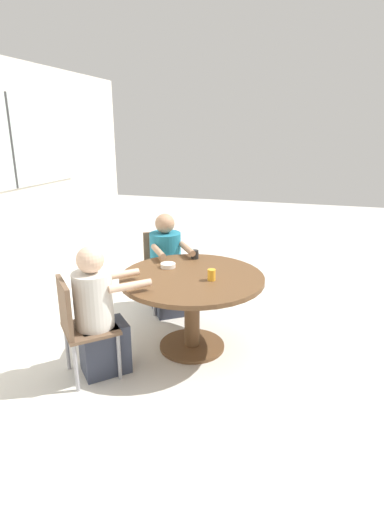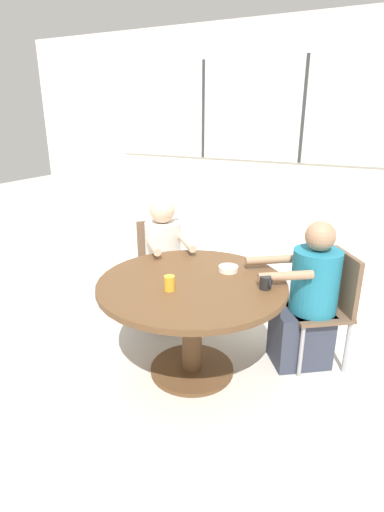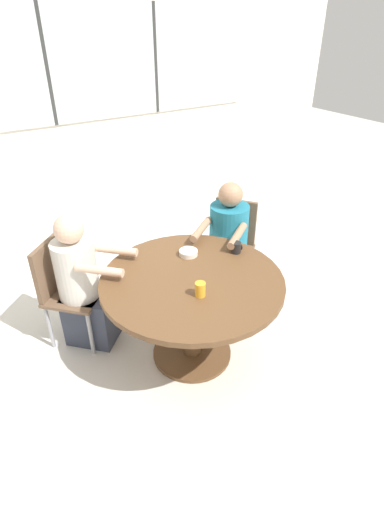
{
  "view_description": "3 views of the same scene",
  "coord_description": "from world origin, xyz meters",
  "px_view_note": "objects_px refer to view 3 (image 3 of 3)",
  "views": [
    {
      "loc": [
        -3.15,
        -0.94,
        1.94
      ],
      "look_at": [
        0.0,
        0.0,
        0.89
      ],
      "focal_mm": 28.0,
      "sensor_mm": 36.0,
      "label": 1
    },
    {
      "loc": [
        1.13,
        -2.17,
        1.79
      ],
      "look_at": [
        0.0,
        0.0,
        0.89
      ],
      "focal_mm": 28.0,
      "sensor_mm": 36.0,
      "label": 2
    },
    {
      "loc": [
        -1.22,
        -1.89,
        2.27
      ],
      "look_at": [
        0.0,
        0.0,
        0.89
      ],
      "focal_mm": 28.0,
      "sensor_mm": 36.0,
      "label": 3
    }
  ],
  "objects_px": {
    "person_woman_green_shirt": "(227,249)",
    "person_man_blue_shirt": "(83,288)",
    "bowl_white_shallow": "(188,253)",
    "chair_for_woman_green_shirt": "(232,239)",
    "chair_for_man_blue_shirt": "(63,284)",
    "juice_glass": "(200,289)",
    "coffee_mug": "(237,247)"
  },
  "relations": [
    {
      "from": "chair_for_man_blue_shirt",
      "to": "juice_glass",
      "type": "relative_size",
      "value": 8.74
    },
    {
      "from": "bowl_white_shallow",
      "to": "chair_for_woman_green_shirt",
      "type": "bearing_deg",
      "value": 24.97
    },
    {
      "from": "person_man_blue_shirt",
      "to": "bowl_white_shallow",
      "type": "distance_m",
      "value": 0.84
    },
    {
      "from": "juice_glass",
      "to": "person_woman_green_shirt",
      "type": "bearing_deg",
      "value": 42.57
    },
    {
      "from": "chair_for_man_blue_shirt",
      "to": "bowl_white_shallow",
      "type": "relative_size",
      "value": 6.09
    },
    {
      "from": "coffee_mug",
      "to": "bowl_white_shallow",
      "type": "bearing_deg",
      "value": 152.97
    },
    {
      "from": "person_woman_green_shirt",
      "to": "bowl_white_shallow",
      "type": "bearing_deg",
      "value": 76.06
    },
    {
      "from": "coffee_mug",
      "to": "bowl_white_shallow",
      "type": "relative_size",
      "value": 0.62
    },
    {
      "from": "chair_for_woman_green_shirt",
      "to": "bowl_white_shallow",
      "type": "relative_size",
      "value": 6.09
    },
    {
      "from": "coffee_mug",
      "to": "bowl_white_shallow",
      "type": "height_order",
      "value": "coffee_mug"
    },
    {
      "from": "chair_for_woman_green_shirt",
      "to": "person_man_blue_shirt",
      "type": "xyz_separation_m",
      "value": [
        -1.4,
        0.01,
        -0.01
      ]
    },
    {
      "from": "person_woman_green_shirt",
      "to": "bowl_white_shallow",
      "type": "xyz_separation_m",
      "value": [
        -0.53,
        -0.21,
        0.24
      ]
    },
    {
      "from": "person_woman_green_shirt",
      "to": "juice_glass",
      "type": "xyz_separation_m",
      "value": [
        -0.74,
        -0.68,
        0.27
      ]
    },
    {
      "from": "person_woman_green_shirt",
      "to": "coffee_mug",
      "type": "xyz_separation_m",
      "value": [
        -0.21,
        -0.38,
        0.27
      ]
    },
    {
      "from": "person_man_blue_shirt",
      "to": "juice_glass",
      "type": "relative_size",
      "value": 11.29
    },
    {
      "from": "chair_for_woman_green_shirt",
      "to": "bowl_white_shallow",
      "type": "distance_m",
      "value": 0.77
    },
    {
      "from": "person_woman_green_shirt",
      "to": "juice_glass",
      "type": "bearing_deg",
      "value": 96.82
    },
    {
      "from": "chair_for_woman_green_shirt",
      "to": "bowl_white_shallow",
      "type": "bearing_deg",
      "value": 79.22
    },
    {
      "from": "person_woman_green_shirt",
      "to": "person_man_blue_shirt",
      "type": "distance_m",
      "value": 1.27
    },
    {
      "from": "chair_for_woman_green_shirt",
      "to": "person_man_blue_shirt",
      "type": "bearing_deg",
      "value": 53.64
    },
    {
      "from": "person_man_blue_shirt",
      "to": "chair_for_man_blue_shirt",
      "type": "bearing_deg",
      "value": -90.0
    },
    {
      "from": "chair_for_woman_green_shirt",
      "to": "person_man_blue_shirt",
      "type": "relative_size",
      "value": 0.77
    },
    {
      "from": "person_woman_green_shirt",
      "to": "juice_glass",
      "type": "height_order",
      "value": "person_woman_green_shirt"
    },
    {
      "from": "person_man_blue_shirt",
      "to": "bowl_white_shallow",
      "type": "relative_size",
      "value": 7.86
    },
    {
      "from": "chair_for_woman_green_shirt",
      "to": "person_woman_green_shirt",
      "type": "xyz_separation_m",
      "value": [
        -0.14,
        -0.1,
        -0.02
      ]
    },
    {
      "from": "chair_for_man_blue_shirt",
      "to": "person_woman_green_shirt",
      "type": "height_order",
      "value": "person_woman_green_shirt"
    },
    {
      "from": "person_woman_green_shirt",
      "to": "person_man_blue_shirt",
      "type": "bearing_deg",
      "value": 49.11
    },
    {
      "from": "person_man_blue_shirt",
      "to": "coffee_mug",
      "type": "bearing_deg",
      "value": 110.83
    },
    {
      "from": "chair_for_man_blue_shirt",
      "to": "juice_glass",
      "type": "distance_m",
      "value": 1.15
    },
    {
      "from": "juice_glass",
      "to": "bowl_white_shallow",
      "type": "relative_size",
      "value": 0.7
    },
    {
      "from": "person_man_blue_shirt",
      "to": "person_woman_green_shirt",
      "type": "bearing_deg",
      "value": 130.7
    },
    {
      "from": "person_woman_green_shirt",
      "to": "person_man_blue_shirt",
      "type": "height_order",
      "value": "person_man_blue_shirt"
    }
  ]
}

